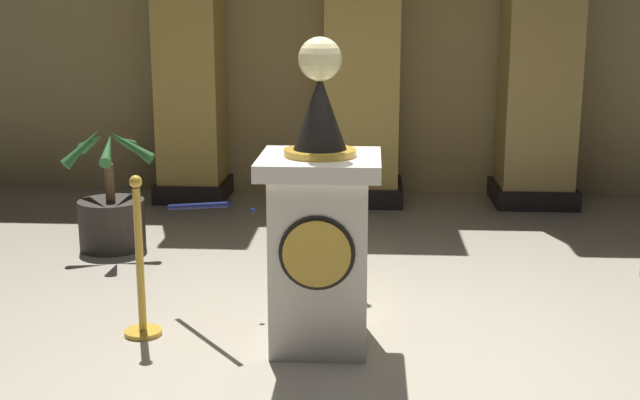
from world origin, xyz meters
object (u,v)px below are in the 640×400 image
object	(u,v)px
stanchion_far	(141,280)
potted_palm_left	(111,214)
stanchion_near	(349,239)
pedestal_clock	(320,229)

from	to	relation	value
stanchion_far	potted_palm_left	distance (m)	2.07
stanchion_far	stanchion_near	bearing A→B (deg)	39.12
pedestal_clock	stanchion_near	bearing A→B (deg)	82.58
stanchion_near	potted_palm_left	distance (m)	2.25
stanchion_near	pedestal_clock	bearing A→B (deg)	-97.42
potted_palm_left	stanchion_far	bearing A→B (deg)	-67.76
pedestal_clock	potted_palm_left	size ratio (longest dim) A/B	1.72
stanchion_far	potted_palm_left	xyz separation A→B (m)	(-0.78, 1.91, -0.05)
pedestal_clock	stanchion_near	world-z (taller)	pedestal_clock
stanchion_near	stanchion_far	world-z (taller)	stanchion_near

